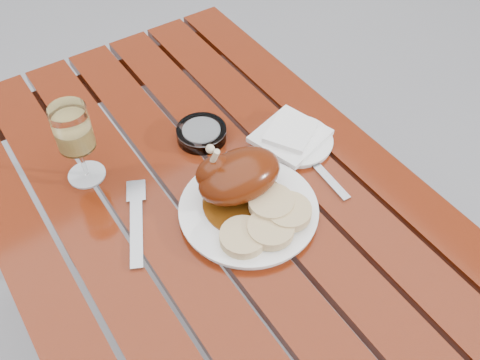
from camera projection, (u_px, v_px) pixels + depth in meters
name	position (u px, v px, depth m)	size (l,w,h in m)	color
ground	(216.00, 350.00, 1.65)	(60.00, 60.00, 0.00)	slate
table	(211.00, 289.00, 1.37)	(0.80, 1.20, 0.75)	maroon
dinner_plate	(249.00, 210.00, 1.05)	(0.27, 0.27, 0.02)	white
roast_duck	(236.00, 176.00, 1.03)	(0.18, 0.17, 0.13)	#5D2E0A
bread_dumplings	(269.00, 220.00, 1.00)	(0.19, 0.13, 0.03)	tan
wine_glass	(77.00, 144.00, 1.05)	(0.08, 0.08, 0.18)	#D2B65F
side_plate	(296.00, 141.00, 1.18)	(0.16, 0.16, 0.01)	white
napkin	(290.00, 136.00, 1.18)	(0.14, 0.13, 0.01)	white
ashtray	(202.00, 133.00, 1.19)	(0.11, 0.11, 0.03)	#B2B7BC
fork	(136.00, 226.00, 1.03)	(0.02, 0.20, 0.01)	gray
knife	(320.00, 169.00, 1.13)	(0.02, 0.19, 0.01)	gray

